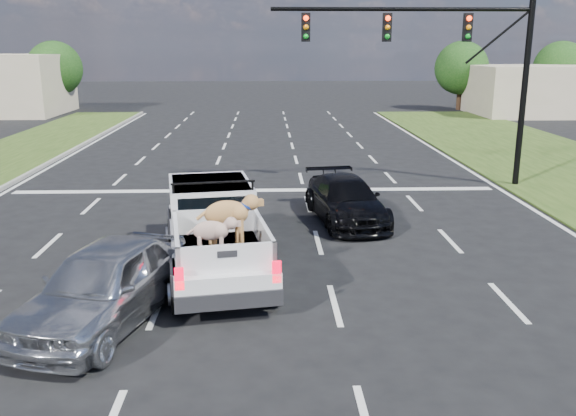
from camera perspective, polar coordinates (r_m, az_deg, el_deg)
name	(u,v)px	position (r m, az deg, el deg)	size (l,w,h in m)	color
ground	(247,306)	(12.24, -3.88, -9.15)	(160.00, 160.00, 0.00)	black
road_markings	(253,216)	(18.42, -3.27, -0.79)	(17.75, 60.00, 0.01)	silver
traffic_signal	(460,54)	(22.70, 15.79, 13.73)	(9.11, 0.31, 7.00)	black
building_right	(557,90)	(50.16, 23.83, 10.04)	(12.00, 7.00, 3.60)	#BCAB90
tree_far_c	(55,69)	(51.87, -20.98, 12.09)	(4.20, 4.20, 5.40)	#332114
tree_far_d	(461,68)	(51.61, 15.92, 12.48)	(4.20, 4.20, 5.40)	#332114
tree_far_e	(560,68)	(54.56, 24.12, 11.87)	(4.20, 4.20, 5.40)	#332114
pickup_truck	(215,229)	(13.87, -6.86, -2.00)	(2.86, 5.79, 2.08)	black
silver_sedan	(105,284)	(11.73, -16.78, -6.85)	(1.80, 4.48, 1.53)	#ADB0B5
black_coupe	(346,200)	(17.88, 5.43, 0.77)	(1.77, 4.36, 1.27)	black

